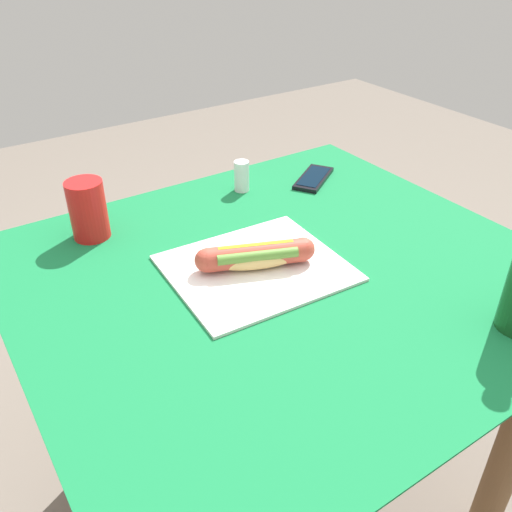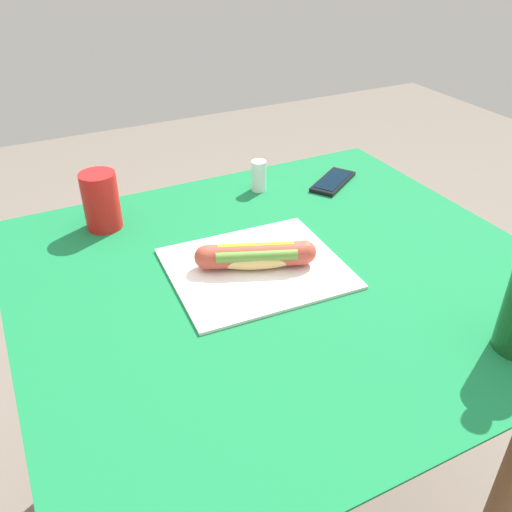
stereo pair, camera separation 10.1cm
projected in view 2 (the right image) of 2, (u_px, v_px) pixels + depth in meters
ground_plane at (277, 504)px, 1.42m from camera, size 6.00×6.00×0.00m
dining_table at (283, 330)px, 1.10m from camera, size 0.98×0.90×0.74m
paper_wrapper at (256, 268)px, 1.03m from camera, size 0.33×0.29×0.01m
hot_dog at (256, 256)px, 1.01m from camera, size 0.22×0.12×0.05m
cell_phone at (333, 182)px, 1.35m from camera, size 0.16×0.13×0.01m
drinking_cup at (101, 201)px, 1.13m from camera, size 0.08×0.08×0.12m
salt_shaker at (259, 176)px, 1.30m from camera, size 0.04×0.04×0.07m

